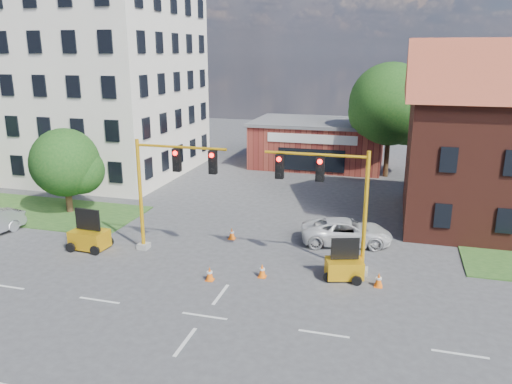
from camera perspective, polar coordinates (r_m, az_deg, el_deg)
ground at (r=21.58m, az=-5.90°, el=-13.92°), size 120.00×120.00×0.00m
lane_markings at (r=19.25m, az=-9.34°, el=-18.08°), size 60.00×36.00×0.01m
office_block at (r=47.72m, az=-19.52°, el=14.51°), size 18.40×15.40×20.60m
brick_shop at (r=48.61m, az=7.14°, el=5.60°), size 12.40×8.40×4.30m
tree_large at (r=44.66m, az=15.55°, el=9.30°), size 7.39×7.04×9.84m
tree_nw_front at (r=35.64m, az=-20.60°, el=2.94°), size 4.80×4.58×5.79m
signal_mast_west at (r=26.88m, az=-10.10°, el=1.01°), size 5.30×0.60×6.20m
signal_mast_east at (r=24.46m, az=8.63°, el=-0.40°), size 5.30×0.60×6.20m
trailer_west at (r=29.34m, az=-18.50°, el=-4.92°), size 2.05×1.44×2.24m
trailer_east at (r=24.78m, az=10.04°, el=-8.38°), size 2.01×1.63×1.98m
cone_a at (r=24.42m, az=-5.31°, el=-9.29°), size 0.40×0.40×0.70m
cone_b at (r=29.43m, az=-2.78°, el=-4.76°), size 0.40×0.40×0.70m
cone_c at (r=24.64m, az=0.71°, el=-8.98°), size 0.40×0.40×0.70m
cone_d at (r=24.40m, az=13.84°, el=-9.74°), size 0.40×0.40×0.70m
pickup_white at (r=29.07m, az=10.31°, el=-4.49°), size 5.50×3.32×1.43m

